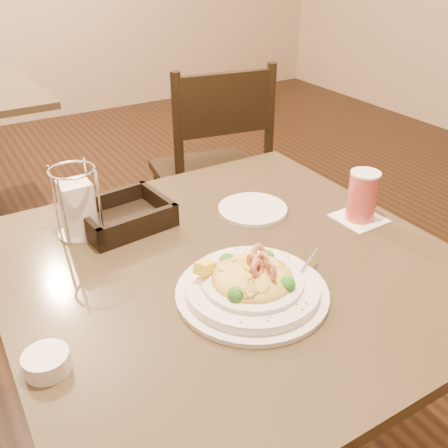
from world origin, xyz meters
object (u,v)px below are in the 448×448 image
pasta_bowl (252,283)px  butter_ramekin (47,362)px  dining_chair_near (213,168)px  main_table (228,343)px  drink_glass (362,196)px  side_plate (253,209)px  bread_basket (124,217)px  napkin_caddy (78,207)px

pasta_bowl → butter_ramekin: size_ratio=4.35×
dining_chair_near → main_table: bearing=71.5°
pasta_bowl → drink_glass: 0.40m
side_plate → butter_ramekin: bearing=-154.8°
drink_glass → pasta_bowl: bearing=-163.9°
dining_chair_near → butter_ramekin: (-0.88, -1.00, 0.25)m
pasta_bowl → side_plate: 0.33m
main_table → bread_basket: bread_basket is taller
napkin_caddy → butter_ramekin: (-0.17, -0.38, -0.05)m
main_table → drink_glass: bearing=-1.2°
napkin_caddy → side_plate: size_ratio=0.95×
bread_basket → side_plate: bearing=-19.0°
dining_chair_near → side_plate: size_ratio=5.47×
pasta_bowl → butter_ramekin: pasta_bowl is taller
pasta_bowl → drink_glass: (0.38, 0.11, 0.03)m
main_table → napkin_caddy: (-0.23, 0.27, 0.30)m
pasta_bowl → drink_glass: size_ratio=2.59×
dining_chair_near → butter_ramekin: dining_chair_near is taller
dining_chair_near → pasta_bowl: (-0.50, -1.01, 0.26)m
pasta_bowl → side_plate: (0.19, 0.27, -0.02)m
drink_glass → side_plate: bearing=140.4°
napkin_caddy → side_plate: 0.41m
dining_chair_near → side_plate: 0.84m
butter_ramekin → dining_chair_near: bearing=48.9°
main_table → bread_basket: size_ratio=4.15×
drink_glass → bread_basket: drink_glass is taller
butter_ramekin → drink_glass: bearing=7.6°
dining_chair_near → bread_basket: size_ratio=4.29×
napkin_caddy → butter_ramekin: size_ratio=2.24×
dining_chair_near → drink_glass: bearing=92.3°
drink_glass → side_plate: size_ratio=0.72×
napkin_caddy → side_plate: (0.39, -0.11, -0.06)m
dining_chair_near → napkin_caddy: bearing=51.1°
pasta_bowl → butter_ramekin: 0.38m
bread_basket → main_table: bearing=-63.3°
pasta_bowl → bread_basket: pasta_bowl is taller
pasta_bowl → butter_ramekin: (-0.38, 0.01, -0.01)m
dining_chair_near → napkin_caddy: 0.99m
drink_glass → butter_ramekin: size_ratio=1.68×
main_table → dining_chair_near: dining_chair_near is taller
main_table → drink_glass: (0.36, -0.01, 0.29)m
bread_basket → napkin_caddy: bearing=173.0°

